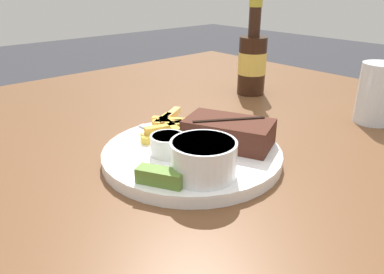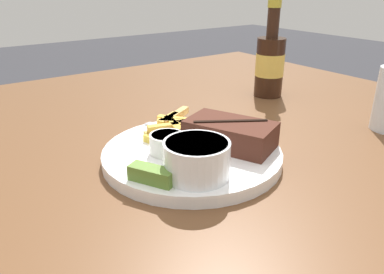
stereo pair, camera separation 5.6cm
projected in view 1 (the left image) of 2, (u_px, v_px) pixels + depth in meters
The scene contains 10 objects.
dining_table at pixel (192, 195), 0.60m from camera, with size 1.30×1.36×0.72m.
dinner_plate at pixel (192, 154), 0.57m from camera, with size 0.27×0.27×0.02m.
steak_portion at pixel (229, 132), 0.58m from camera, with size 0.15×0.12×0.04m.
fries_pile at pixel (173, 126), 0.62m from camera, with size 0.12×0.12×0.02m.
coleslaw_cup at pixel (203, 156), 0.49m from camera, with size 0.09×0.09×0.05m.
dipping_sauce_cup at pixel (168, 144), 0.55m from camera, with size 0.05×0.05×0.03m.
pickle_spear at pixel (160, 177), 0.47m from camera, with size 0.06×0.05×0.02m.
fork_utensil at pixel (162, 135), 0.62m from camera, with size 0.13×0.02×0.00m.
beer_bottle at pixel (252, 62), 0.88m from camera, with size 0.07×0.07×0.22m.
drinking_glass at pixel (377, 93), 0.71m from camera, with size 0.07×0.07×0.11m.
Camera 1 is at (0.39, -0.34, 0.98)m, focal length 35.00 mm.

